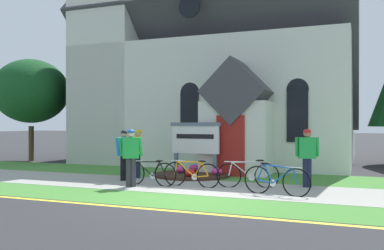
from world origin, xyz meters
TOP-DOWN VIEW (x-y plane):
  - ground at (0.00, 4.00)m, footprint 140.00×140.00m
  - sidewalk_slab at (-2.39, 1.99)m, footprint 32.00×2.76m
  - grass_verge at (-2.39, -0.28)m, footprint 32.00×1.79m
  - church_lawn at (-2.39, 4.84)m, footprint 24.00×2.92m
  - curb_paint_stripe at (-2.39, -1.33)m, footprint 28.00×0.16m
  - church_building at (-2.73, 11.27)m, footprint 12.50×12.49m
  - church_sign at (-1.45, 4.48)m, footprint 1.92×0.26m
  - flower_bed at (-1.42, 4.17)m, footprint 2.59×2.59m
  - bicycle_yellow at (0.97, 2.40)m, footprint 1.70×0.62m
  - bicycle_red at (-0.59, 1.96)m, footprint 1.77×0.13m
  - bicycle_green at (-1.82, 1.75)m, footprint 1.77×0.15m
  - bicycle_black at (1.94, 1.44)m, footprint 1.76×0.37m
  - cyclist_in_white_jersey at (2.52, 3.05)m, footprint 0.65×0.33m
  - cyclist_in_red_jersey at (-2.96, 3.11)m, footprint 0.40×0.66m
  - cyclist_in_yellow_jersey at (-2.19, 1.28)m, footprint 0.62×0.40m
  - cyclist_in_blue_jersey at (-3.05, 2.38)m, footprint 0.29×0.73m
  - yard_deciduous_tree at (-10.96, 6.95)m, footprint 3.58×3.58m

SIDE VIEW (x-z plane):
  - ground at x=0.00m, z-range 0.00..0.00m
  - curb_paint_stripe at x=-2.39m, z-range 0.00..0.01m
  - grass_verge at x=-2.39m, z-range 0.00..0.01m
  - church_lawn at x=-2.39m, z-range 0.00..0.01m
  - sidewalk_slab at x=-2.39m, z-range 0.00..0.01m
  - flower_bed at x=-1.42m, z-range -0.09..0.25m
  - bicycle_green at x=-1.82m, z-range -0.02..0.76m
  - bicycle_red at x=-0.59m, z-range -0.03..0.76m
  - bicycle_yellow at x=0.97m, z-range -0.04..0.78m
  - bicycle_black at x=1.94m, z-range -0.04..0.80m
  - cyclist_in_blue_jersey at x=-3.05m, z-range 0.13..1.74m
  - cyclist_in_red_jersey at x=-2.96m, z-range 0.13..1.75m
  - cyclist_in_yellow_jersey at x=-2.19m, z-range 0.14..1.80m
  - cyclist_in_white_jersey at x=2.52m, z-range 0.14..1.81m
  - church_sign at x=-1.45m, z-range 0.30..2.16m
  - yard_deciduous_tree at x=-10.96m, z-range 0.91..5.85m
  - church_building at x=-2.73m, z-range -1.70..11.75m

